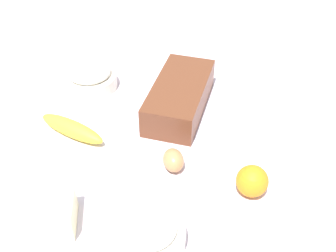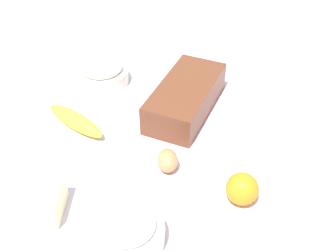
# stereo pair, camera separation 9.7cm
# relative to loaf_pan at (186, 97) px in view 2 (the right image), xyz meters

# --- Properties ---
(ground_plane) EXTENTS (2.40, 2.40, 0.02)m
(ground_plane) POSITION_rel_loaf_pan_xyz_m (-0.13, -0.00, -0.05)
(ground_plane) COLOR silver
(loaf_pan) EXTENTS (0.28, 0.14, 0.08)m
(loaf_pan) POSITION_rel_loaf_pan_xyz_m (0.00, 0.00, 0.00)
(loaf_pan) COLOR brown
(loaf_pan) RESTS_ON ground_plane
(flour_bowl) EXTENTS (0.15, 0.15, 0.07)m
(flour_bowl) POSITION_rel_loaf_pan_xyz_m (0.04, 0.27, -0.01)
(flour_bowl) COLOR silver
(flour_bowl) RESTS_ON ground_plane
(sugar_bowl) EXTENTS (0.14, 0.14, 0.07)m
(sugar_bowl) POSITION_rel_loaf_pan_xyz_m (-0.42, -0.04, -0.01)
(sugar_bowl) COLOR silver
(sugar_bowl) RESTS_ON ground_plane
(banana) EXTENTS (0.10, 0.19, 0.04)m
(banana) POSITION_rel_loaf_pan_xyz_m (-0.17, 0.23, -0.02)
(banana) COLOR yellow
(banana) RESTS_ON ground_plane
(orange_fruit) EXTENTS (0.07, 0.07, 0.07)m
(orange_fruit) POSITION_rel_loaf_pan_xyz_m (-0.25, -0.21, -0.01)
(orange_fruit) COLOR orange
(orange_fruit) RESTS_ON ground_plane
(butter_block) EXTENTS (0.11, 0.09, 0.06)m
(butter_block) POSITION_rel_loaf_pan_xyz_m (-0.42, 0.14, -0.01)
(butter_block) COLOR #F4EDB2
(butter_block) RESTS_ON ground_plane
(egg_near_butter) EXTENTS (0.08, 0.07, 0.05)m
(egg_near_butter) POSITION_rel_loaf_pan_xyz_m (-0.22, -0.04, -0.02)
(egg_near_butter) COLOR #BC7F4D
(egg_near_butter) RESTS_ON ground_plane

